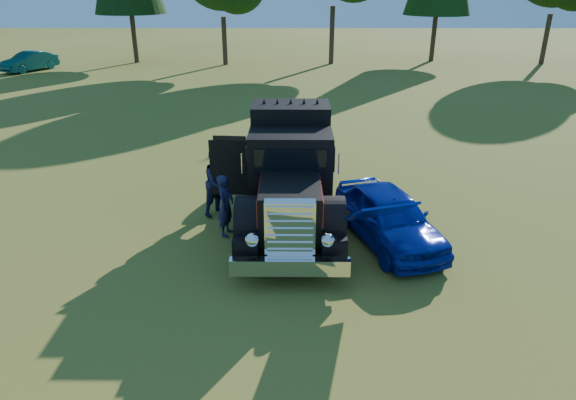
# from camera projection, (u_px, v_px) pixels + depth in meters

# --- Properties ---
(ground) EXTENTS (120.00, 120.00, 0.00)m
(ground) POSITION_uv_depth(u_px,v_px,m) (246.00, 267.00, 11.69)
(ground) COLOR #465C1B
(ground) RESTS_ON ground
(diamond_t_truck) EXTENTS (3.38, 7.16, 3.00)m
(diamond_t_truck) POSITION_uv_depth(u_px,v_px,m) (290.00, 177.00, 13.39)
(diamond_t_truck) COLOR black
(diamond_t_truck) RESTS_ON ground
(hotrod_coupe) EXTENTS (2.69, 4.37, 1.89)m
(hotrod_coupe) POSITION_uv_depth(u_px,v_px,m) (389.00, 216.00, 12.56)
(hotrod_coupe) COLOR #07219E
(hotrod_coupe) RESTS_ON ground
(spectator_near) EXTENTS (0.51, 0.66, 1.61)m
(spectator_near) POSITION_uv_depth(u_px,v_px,m) (226.00, 205.00, 12.85)
(spectator_near) COLOR navy
(spectator_near) RESTS_ON ground
(spectator_far) EXTENTS (1.13, 1.16, 1.88)m
(spectator_far) POSITION_uv_depth(u_px,v_px,m) (218.00, 182.00, 13.96)
(spectator_far) COLOR #212D4D
(spectator_far) RESTS_ON ground
(distant_teal_car) EXTENTS (3.02, 4.19, 1.31)m
(distant_teal_car) POSITION_uv_depth(u_px,v_px,m) (29.00, 61.00, 35.90)
(distant_teal_car) COLOR #0B4542
(distant_teal_car) RESTS_ON ground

